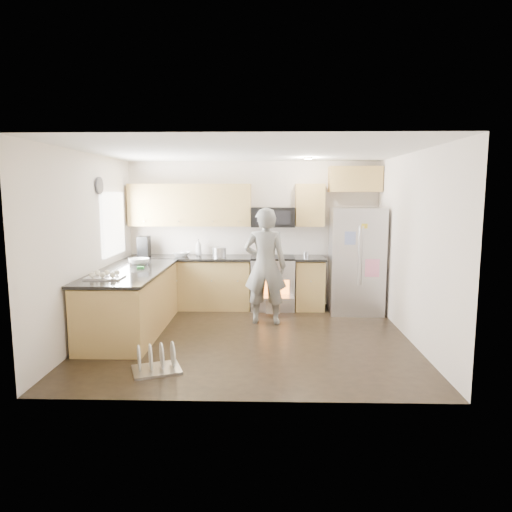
{
  "coord_description": "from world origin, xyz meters",
  "views": [
    {
      "loc": [
        0.26,
        -6.27,
        2.05
      ],
      "look_at": [
        0.09,
        0.5,
        1.11
      ],
      "focal_mm": 32.0,
      "sensor_mm": 36.0,
      "label": 1
    }
  ],
  "objects_px": {
    "refrigerator": "(356,261)",
    "dish_rack": "(156,364)",
    "stove_range": "(273,271)",
    "person": "(265,266)"
  },
  "relations": [
    {
      "from": "refrigerator",
      "to": "dish_rack",
      "type": "bearing_deg",
      "value": -133.86
    },
    {
      "from": "stove_range",
      "to": "refrigerator",
      "type": "relative_size",
      "value": 1.0
    },
    {
      "from": "stove_range",
      "to": "refrigerator",
      "type": "bearing_deg",
      "value": -9.7
    },
    {
      "from": "person",
      "to": "stove_range",
      "type": "bearing_deg",
      "value": -92.86
    },
    {
      "from": "refrigerator",
      "to": "dish_rack",
      "type": "xyz_separation_m",
      "value": [
        -2.79,
        -2.7,
        -0.81
      ]
    },
    {
      "from": "refrigerator",
      "to": "person",
      "type": "bearing_deg",
      "value": -153.64
    },
    {
      "from": "refrigerator",
      "to": "person",
      "type": "distance_m",
      "value": 1.7
    },
    {
      "from": "stove_range",
      "to": "person",
      "type": "height_order",
      "value": "person"
    },
    {
      "from": "stove_range",
      "to": "refrigerator",
      "type": "xyz_separation_m",
      "value": [
        1.42,
        -0.24,
        0.22
      ]
    },
    {
      "from": "dish_rack",
      "to": "stove_range",
      "type": "bearing_deg",
      "value": 65.03
    }
  ]
}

